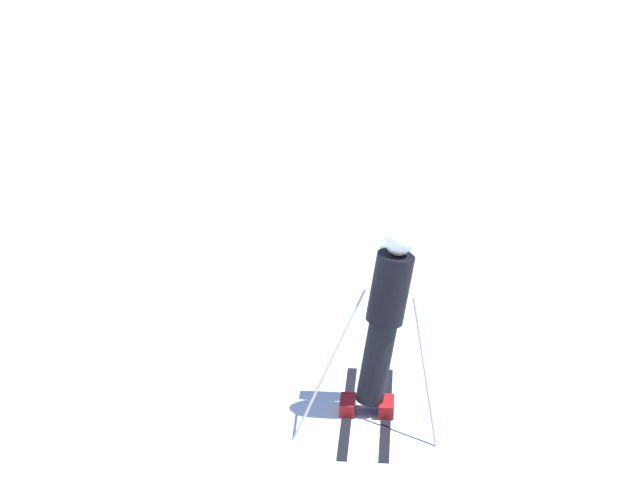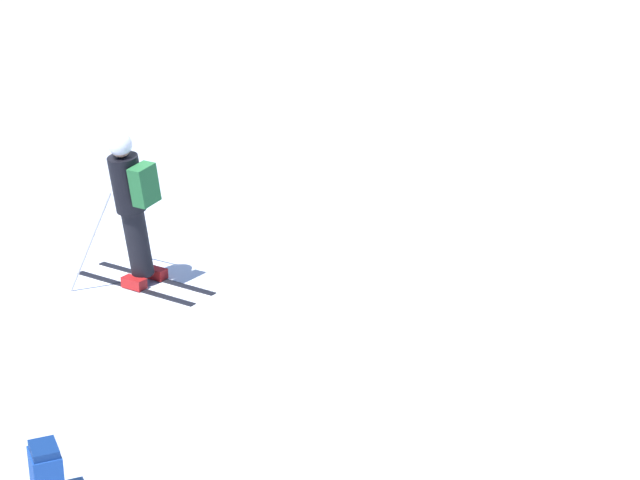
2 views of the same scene
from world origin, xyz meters
name	(u,v)px [view 2 (image 2 of 2)]	position (x,y,z in m)	size (l,w,h in m)	color
ground_plane	(158,254)	(0.00, 0.00, 0.00)	(300.00, 300.00, 0.00)	white
skier	(132,202)	(1.08, -0.06, 1.04)	(1.50, 1.71, 1.87)	black
spare_backpack	(47,475)	(5.32, 0.01, 0.24)	(0.36, 0.32, 0.50)	#194293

